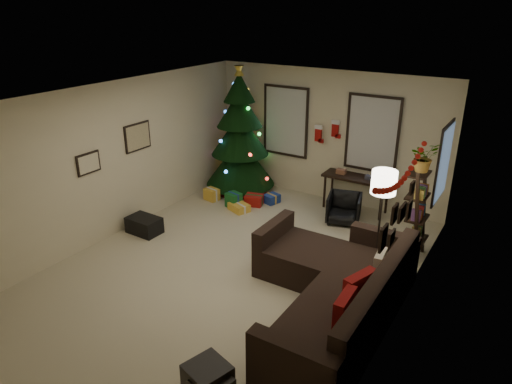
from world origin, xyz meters
TOP-DOWN VIEW (x-y plane):
  - floor at (0.00, 0.00)m, footprint 7.00×7.00m
  - ceiling at (0.00, 0.00)m, footprint 7.00×7.00m
  - wall_back at (0.00, 3.50)m, footprint 5.00×0.00m
  - wall_left at (-2.50, 0.00)m, footprint 0.00×7.00m
  - wall_right at (2.50, 0.00)m, footprint 0.00×7.00m
  - window_back_left at (-0.95, 3.47)m, footprint 1.05×0.06m
  - window_back_right at (0.95, 3.47)m, footprint 1.05×0.06m
  - window_right_wall at (2.47, 2.55)m, footprint 0.06×0.90m
  - christmas_tree at (-1.77, 2.93)m, footprint 1.51×1.51m
  - presents at (-1.40, 2.26)m, footprint 1.50×1.00m
  - sofa at (1.80, -0.10)m, footprint 2.17×3.12m
  - pillow_red_a at (2.21, -0.87)m, footprint 0.14×0.47m
  - pillow_red_b at (2.21, -0.39)m, footprint 0.28×0.51m
  - pillow_cream at (2.21, 0.38)m, footprint 0.15×0.38m
  - ottoman_near at (1.24, -2.17)m, footprint 0.52×0.52m
  - desk at (0.80, 3.22)m, footprint 1.32×0.47m
  - desk_chair at (0.83, 2.57)m, footprint 0.67×0.65m
  - bookshelf at (2.30, 1.98)m, footprint 0.30×0.50m
  - potted_plant at (2.30, 1.76)m, footprint 0.68×0.69m
  - floor_lamp at (1.95, 1.07)m, footprint 0.36×0.36m
  - art_map at (-2.48, 0.67)m, footprint 0.04×0.60m
  - art_abstract at (-2.48, -0.45)m, footprint 0.04×0.45m
  - gallery at (2.48, -0.07)m, footprint 0.03×1.25m
  - garland at (2.45, -0.02)m, footprint 0.08×1.90m
  - stocking_left at (-0.14, 3.39)m, footprint 0.20×0.05m
  - stocking_right at (0.19, 3.47)m, footprint 0.20×0.05m
  - storage_bin at (-2.07, 0.24)m, footprint 0.60×0.41m

SIDE VIEW (x-z plane):
  - floor at x=0.00m, z-range 0.00..0.00m
  - presents at x=-1.40m, z-range -0.03..0.27m
  - storage_bin at x=-2.07m, z-range 0.00..0.30m
  - ottoman_near at x=1.24m, z-range 0.00..0.40m
  - desk_chair at x=0.83m, z-range 0.00..0.57m
  - sofa at x=1.80m, z-range -0.16..0.78m
  - pillow_cream at x=2.21m, z-range 0.44..0.82m
  - desk at x=0.80m, z-range 0.27..0.99m
  - pillow_red_a at x=2.21m, z-range 0.41..0.87m
  - pillow_red_b at x=2.21m, z-range 0.39..0.89m
  - bookshelf at x=2.30m, z-range -0.03..1.64m
  - christmas_tree at x=-1.77m, z-range -0.24..2.56m
  - wall_left at x=-2.50m, z-range -2.15..4.85m
  - wall_right at x=2.50m, z-range -2.15..4.85m
  - wall_back at x=0.00m, z-range -1.15..3.85m
  - stocking_left at x=-0.14m, z-range 1.24..1.60m
  - floor_lamp at x=1.95m, z-range 0.57..2.28m
  - art_abstract at x=-2.48m, z-range 1.29..1.64m
  - window_right_wall at x=2.47m, z-range 0.85..2.15m
  - stocking_right at x=0.19m, z-range 1.37..1.73m
  - window_back_left at x=-0.95m, z-range 0.80..2.30m
  - window_back_right at x=0.95m, z-range 0.80..2.30m
  - gallery at x=2.48m, z-range 1.30..1.84m
  - art_map at x=-2.48m, z-range 1.39..1.89m
  - potted_plant at x=2.30m, z-range 1.56..2.15m
  - garland at x=2.45m, z-range 1.97..2.27m
  - ceiling at x=0.00m, z-range 2.70..2.70m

